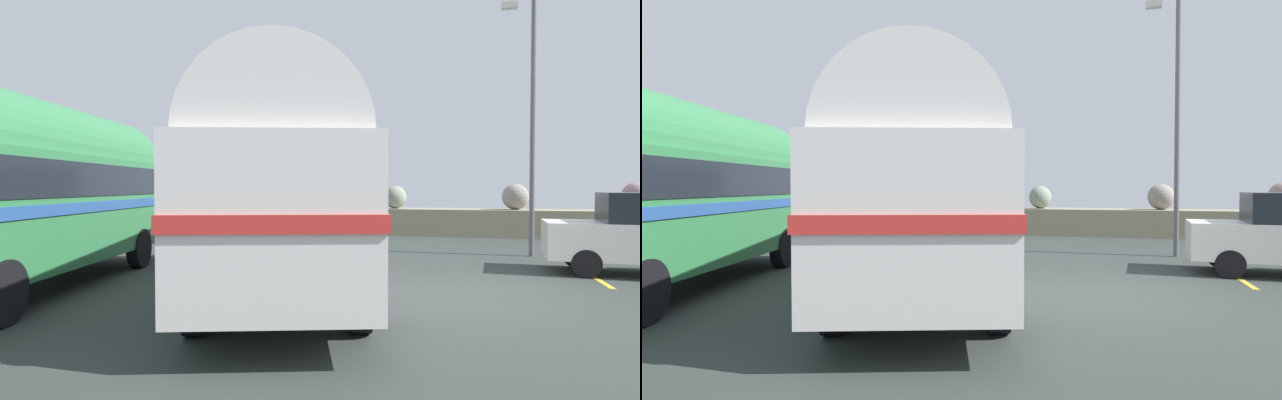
% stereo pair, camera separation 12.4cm
% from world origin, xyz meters
% --- Properties ---
extents(ground, '(32.00, 26.00, 0.02)m').
position_xyz_m(ground, '(0.00, 0.00, 0.01)').
color(ground, '#313734').
extents(breakwater, '(31.36, 1.83, 2.19)m').
position_xyz_m(breakwater, '(0.07, 11.79, 0.62)').
color(breakwater, gray).
rests_on(breakwater, ground).
extents(vintage_coach, '(4.83, 8.91, 3.70)m').
position_xyz_m(vintage_coach, '(-3.22, -0.60, 2.05)').
color(vintage_coach, black).
rests_on(vintage_coach, ground).
extents(second_coach, '(4.31, 8.90, 3.70)m').
position_xyz_m(second_coach, '(-8.07, -1.45, 2.05)').
color(second_coach, black).
rests_on(second_coach, ground).
extents(lamp_post, '(0.92, 0.43, 7.38)m').
position_xyz_m(lamp_post, '(2.04, 5.87, 4.10)').
color(lamp_post, '#5B5B60').
rests_on(lamp_post, ground).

